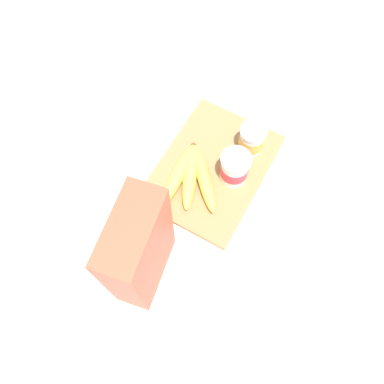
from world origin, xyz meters
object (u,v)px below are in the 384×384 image
(cutting_board, at_px, (212,169))
(yogurt_cup_front, at_px, (252,140))
(banana_bunch, at_px, (191,176))
(cereal_box, at_px, (139,252))
(yogurt_cup_back, at_px, (235,167))

(cutting_board, height_order, yogurt_cup_front, yogurt_cup_front)
(banana_bunch, bearing_deg, yogurt_cup_front, 149.86)
(banana_bunch, bearing_deg, cereal_box, 5.25)
(cutting_board, bearing_deg, cereal_box, -1.72)
(banana_bunch, bearing_deg, cutting_board, 151.07)
(cutting_board, distance_m, banana_bunch, 0.07)
(yogurt_cup_back, bearing_deg, cutting_board, -85.41)
(cutting_board, distance_m, yogurt_cup_back, 0.08)
(yogurt_cup_back, relative_size, banana_bunch, 0.48)
(yogurt_cup_back, bearing_deg, yogurt_cup_front, -179.81)
(cutting_board, relative_size, yogurt_cup_front, 4.18)
(banana_bunch, bearing_deg, yogurt_cup_back, 124.62)
(yogurt_cup_front, distance_m, yogurt_cup_back, 0.09)
(cutting_board, bearing_deg, yogurt_cup_back, 94.59)
(cutting_board, height_order, yogurt_cup_back, yogurt_cup_back)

